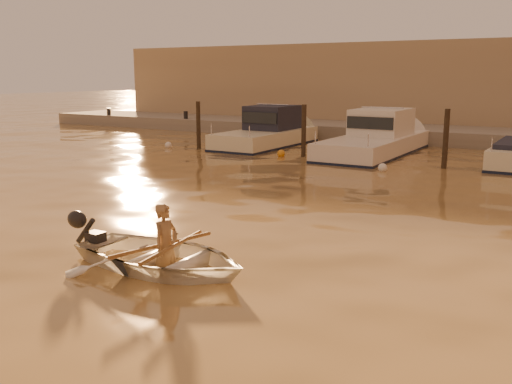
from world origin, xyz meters
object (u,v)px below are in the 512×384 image
Objects in this scene: person at (166,246)px; moored_boat_1 at (266,132)px; moored_boat_2 at (375,138)px; dinghy at (161,257)px; waterfront_building at (510,88)px.

moored_boat_1 is (-6.81, 15.04, 0.22)m from person.
moored_boat_1 is at bearing 24.04° from person.
moored_boat_2 is at bearing 0.00° from moored_boat_1.
moored_boat_2 reaches higher than dinghy.
moored_boat_1 and moored_boat_2 have the same top height.
dinghy is at bearing 90.00° from person.
person is 26.16m from waterfront_building.
person is (0.10, 0.00, 0.20)m from dinghy.
person is 15.14m from moored_boat_2.
dinghy is 16.47m from moored_boat_1.
waterfront_building is at bearing -3.92° from person.
dinghy is 0.07× the size of waterfront_building.
dinghy is 26.19m from waterfront_building.
dinghy is 0.38× the size of moored_boat_2.
moored_boat_2 is (-1.68, 15.04, 0.42)m from dinghy.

